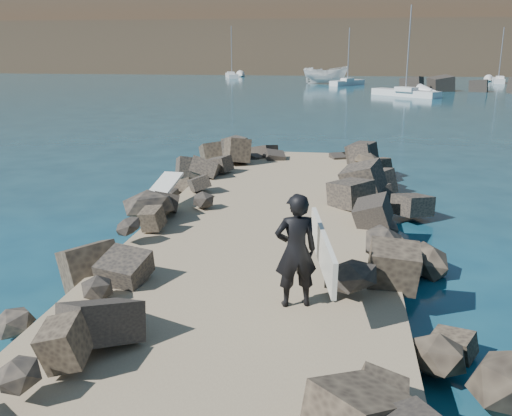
% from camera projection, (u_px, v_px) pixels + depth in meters
% --- Properties ---
extents(ground, '(800.00, 800.00, 0.00)m').
position_uv_depth(ground, '(262.00, 256.00, 13.81)').
color(ground, '#0F384C').
rests_on(ground, ground).
extents(jetty, '(6.00, 26.00, 0.60)m').
position_uv_depth(jetty, '(249.00, 276.00, 11.83)').
color(jetty, '#8C7759').
rests_on(jetty, ground).
extents(riprap_left, '(2.60, 22.00, 1.00)m').
position_uv_depth(riprap_left, '(124.00, 252.00, 12.68)').
color(riprap_left, black).
rests_on(riprap_left, ground).
extents(riprap_right, '(2.60, 22.00, 1.00)m').
position_uv_depth(riprap_right, '(390.00, 267.00, 11.83)').
color(riprap_right, black).
rests_on(riprap_right, ground).
extents(headland, '(360.00, 140.00, 32.00)m').
position_uv_depth(headland, '(378.00, 6.00, 160.12)').
color(headland, '#2D4919').
rests_on(headland, ground).
extents(surfboard_resting, '(0.70, 2.30, 0.08)m').
position_uv_depth(surfboard_resting, '(160.00, 194.00, 15.45)').
color(surfboard_resting, white).
rests_on(surfboard_resting, riprap_left).
extents(boat_imported, '(6.35, 2.95, 2.37)m').
position_uv_depth(boat_imported, '(326.00, 75.00, 77.77)').
color(boat_imported, silver).
rests_on(boat_imported, ground).
extents(surfer_with_board, '(1.14, 2.44, 1.99)m').
position_uv_depth(surfer_with_board, '(300.00, 250.00, 9.57)').
color(surfer_with_board, black).
rests_on(surfer_with_board, jetty).
extents(sailboat_c, '(6.71, 6.30, 9.05)m').
position_uv_depth(sailboat_c, '(405.00, 93.00, 58.41)').
color(sailboat_c, silver).
rests_on(sailboat_c, ground).
extents(sailboat_d, '(2.48, 6.43, 7.66)m').
position_uv_depth(sailboat_d, '(498.00, 80.00, 80.26)').
color(sailboat_d, silver).
rests_on(sailboat_d, ground).
extents(sailboat_e, '(3.42, 6.99, 8.28)m').
position_uv_depth(sailboat_e, '(232.00, 75.00, 93.78)').
color(sailboat_e, silver).
rests_on(sailboat_e, ground).
extents(sailboat_b, '(4.63, 5.71, 7.43)m').
position_uv_depth(sailboat_b, '(347.00, 83.00, 75.13)').
color(sailboat_b, silver).
rests_on(sailboat_b, ground).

